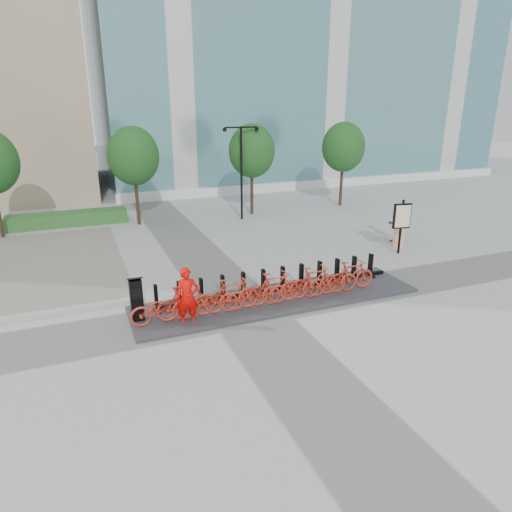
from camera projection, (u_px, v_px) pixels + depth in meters
name	position (u px, v px, depth m)	size (l,w,h in m)	color
ground	(245.00, 310.00, 14.43)	(120.00, 120.00, 0.00)	#A8A8A8
glass_building	(290.00, 29.00, 38.33)	(32.00, 16.00, 24.00)	teal
hedge_b	(68.00, 219.00, 24.11)	(6.00, 1.20, 0.70)	#1D431F
tree_1	(133.00, 156.00, 23.26)	(2.60, 2.60, 5.10)	#463025
tree_2	(252.00, 151.00, 25.57)	(2.60, 2.60, 5.10)	#463025
tree_3	(343.00, 147.00, 27.70)	(2.60, 2.60, 5.10)	#463025
streetlamp	(241.00, 162.00, 24.48)	(2.00, 0.20, 5.00)	black
dock_pad	(278.00, 299.00, 15.14)	(9.60, 2.40, 0.08)	#343338
dock_rail_posts	(274.00, 281.00, 15.43)	(8.02, 0.50, 0.85)	black
bike_0	(162.00, 308.00, 13.28)	(0.64, 1.84, 0.96)	#AF2E1C
bike_1	(186.00, 302.00, 13.51)	(0.50, 1.78, 1.07)	#AF2E1C
bike_2	(209.00, 300.00, 13.79)	(0.64, 1.84, 0.96)	#AF2E1C
bike_3	(232.00, 295.00, 14.03)	(0.50, 1.78, 1.07)	#AF2E1C
bike_4	(253.00, 293.00, 14.30)	(0.64, 1.84, 0.96)	#AF2E1C
bike_5	(274.00, 288.00, 14.54)	(0.50, 1.78, 1.07)	#AF2E1C
bike_6	(294.00, 286.00, 14.81)	(0.64, 1.84, 0.96)	#AF2E1C
bike_7	(314.00, 281.00, 15.05)	(0.50, 1.78, 1.07)	#AF2E1C
bike_8	(333.00, 280.00, 15.32)	(0.64, 1.84, 0.96)	#AF2E1C
bike_9	(351.00, 276.00, 15.56)	(0.50, 1.78, 1.07)	#AF2E1C
kiosk	(136.00, 299.00, 13.40)	(0.43, 0.36, 1.40)	black
worker_red	(187.00, 297.00, 13.22)	(0.64, 0.42, 1.77)	#E20802
pedestrian	(396.00, 223.00, 21.21)	(0.84, 0.65, 1.73)	maroon
construction_barrel	(398.00, 237.00, 20.51)	(0.46, 0.46, 0.88)	orange
map_sign	(402.00, 218.00, 19.27)	(0.78, 0.27, 2.36)	black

